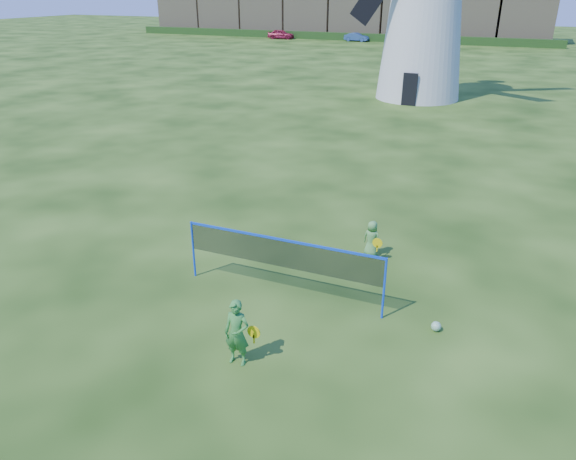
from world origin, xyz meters
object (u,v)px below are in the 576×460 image
(player_girl, at_px, (237,333))
(play_ball, at_px, (436,326))
(windmill, at_px, (425,6))
(player_boy, at_px, (372,239))
(badminton_net, at_px, (282,254))
(car_left, at_px, (281,34))
(car_right, at_px, (357,37))

(player_girl, relative_size, play_ball, 6.50)
(windmill, relative_size, player_boy, 15.76)
(badminton_net, height_order, player_girl, badminton_net)
(play_ball, height_order, car_left, car_left)
(player_boy, bearing_deg, car_left, -51.93)
(car_left, distance_m, car_right, 11.11)
(player_girl, bearing_deg, car_left, 109.39)
(windmill, bearing_deg, player_boy, -82.01)
(player_girl, bearing_deg, windmill, 90.29)
(play_ball, relative_size, car_left, 0.06)
(player_girl, bearing_deg, play_ball, 33.78)
(player_boy, distance_m, car_left, 68.54)
(car_right, bearing_deg, car_left, 97.19)
(car_left, bearing_deg, badminton_net, -162.17)
(windmill, xyz_separation_m, car_right, (-15.67, 38.27, -5.23))
(badminton_net, height_order, car_left, badminton_net)
(play_ball, distance_m, car_right, 68.67)
(windmill, relative_size, player_girl, 11.61)
(badminton_net, distance_m, player_girl, 2.75)
(badminton_net, distance_m, car_right, 67.60)
(badminton_net, relative_size, car_left, 1.32)
(car_left, bearing_deg, player_girl, -162.87)
(badminton_net, bearing_deg, car_right, 105.10)
(windmill, xyz_separation_m, player_girl, (2.17, -29.70, -5.07))
(windmill, relative_size, car_right, 4.93)
(player_girl, xyz_separation_m, car_right, (-17.84, 67.97, -0.16))
(windmill, height_order, player_girl, windmill)
(player_girl, height_order, car_left, player_girl)
(player_girl, height_order, play_ball, player_girl)
(player_boy, relative_size, play_ball, 4.78)
(windmill, relative_size, play_ball, 75.39)
(player_boy, bearing_deg, car_right, -61.01)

